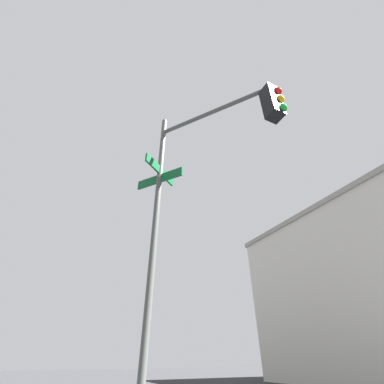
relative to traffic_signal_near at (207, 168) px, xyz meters
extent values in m
cylinder|color=#474C47|center=(-0.88, -0.64, -1.30)|extent=(0.12, 0.12, 6.44)
cylinder|color=#474C47|center=(0.13, 0.10, 1.52)|extent=(2.08, 1.55, 0.09)
cube|color=black|center=(1.14, 0.83, 1.07)|extent=(0.28, 0.28, 0.80)
sphere|color=red|center=(1.26, 0.92, 1.32)|extent=(0.18, 0.18, 0.18)
sphere|color=orange|center=(1.26, 0.92, 1.07)|extent=(0.18, 0.18, 0.18)
sphere|color=green|center=(1.26, 0.92, 0.82)|extent=(0.18, 0.18, 0.18)
cube|color=#0F5128|center=(-0.88, -0.64, 0.13)|extent=(0.91, 0.68, 0.20)
cube|color=#0F5128|center=(-0.88, -0.64, 0.35)|extent=(0.62, 0.83, 0.20)
camera|label=1|loc=(3.23, -1.88, -3.03)|focal=23.58mm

